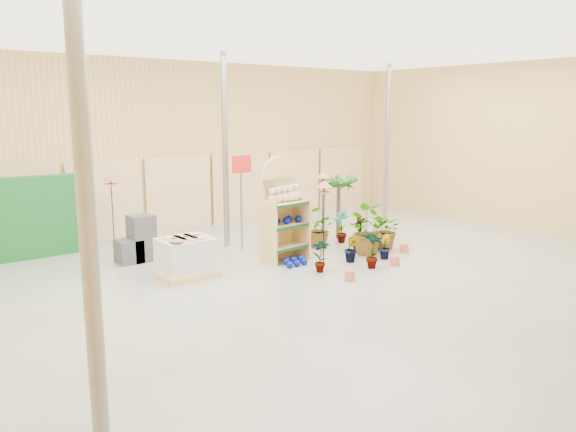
# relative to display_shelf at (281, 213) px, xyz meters

# --- Properties ---
(room) EXTENTS (15.20, 12.10, 4.70)m
(room) POSITION_rel_display_shelf_xyz_m (-0.31, -0.86, 1.19)
(room) COLOR gray
(room) RESTS_ON ground
(display_shelf) EXTENTS (0.99, 0.67, 2.25)m
(display_shelf) POSITION_rel_display_shelf_xyz_m (0.00, 0.00, 0.00)
(display_shelf) COLOR tan
(display_shelf) RESTS_ON ground
(teddy_bears) EXTENTS (0.84, 0.23, 0.37)m
(teddy_bears) POSITION_rel_display_shelf_xyz_m (0.03, -0.11, 0.40)
(teddy_bears) COLOR #CBBB8E
(teddy_bears) RESTS_ON display_shelf
(gazing_balls_shelf) EXTENTS (0.83, 0.28, 0.16)m
(gazing_balls_shelf) POSITION_rel_display_shelf_xyz_m (0.00, -0.14, -0.14)
(gazing_balls_shelf) COLOR #06117F
(gazing_balls_shelf) RESTS_ON display_shelf
(gazing_balls_floor) EXTENTS (0.63, 0.39, 0.15)m
(gazing_balls_floor) POSITION_rel_display_shelf_xyz_m (-0.06, -0.57, -0.95)
(gazing_balls_floor) COLOR #06117F
(gazing_balls_floor) RESTS_ON ground
(pallet_stack) EXTENTS (1.09, 0.91, 0.80)m
(pallet_stack) POSITION_rel_display_shelf_xyz_m (-2.26, 0.08, -0.64)
(pallet_stack) COLOR tan
(pallet_stack) RESTS_ON ground
(charcoal_planters) EXTENTS (0.80, 0.50, 1.00)m
(charcoal_planters) POSITION_rel_display_shelf_xyz_m (-2.54, 1.75, -0.61)
(charcoal_planters) COLOR #343437
(charcoal_planters) RESTS_ON ground
(trellis_stock) EXTENTS (2.00, 0.30, 1.80)m
(trellis_stock) POSITION_rel_display_shelf_xyz_m (-4.11, 3.43, -0.13)
(trellis_stock) COLOR #145C20
(trellis_stock) RESTS_ON ground
(offer_sign) EXTENTS (0.50, 0.08, 2.20)m
(offer_sign) POSITION_rel_display_shelf_xyz_m (-0.21, 1.21, 0.54)
(offer_sign) COLOR gray
(offer_sign) RESTS_ON ground
(bird_table_front) EXTENTS (0.34, 0.34, 1.78)m
(bird_table_front) POSITION_rel_display_shelf_xyz_m (0.46, -0.88, 0.62)
(bird_table_front) COLOR black
(bird_table_front) RESTS_ON ground
(bird_table_right) EXTENTS (0.34, 0.34, 1.81)m
(bird_table_right) POSITION_rel_display_shelf_xyz_m (1.37, 0.19, 0.65)
(bird_table_right) COLOR black
(bird_table_right) RESTS_ON ground
(bird_table_back) EXTENTS (0.34, 0.34, 1.81)m
(bird_table_back) POSITION_rel_display_shelf_xyz_m (-2.64, 2.87, 0.65)
(bird_table_back) COLOR black
(bird_table_back) RESTS_ON ground
(palm) EXTENTS (0.70, 0.70, 1.70)m
(palm) POSITION_rel_display_shelf_xyz_m (2.36, 0.72, 0.41)
(palm) COLOR #4F382E
(palm) RESTS_ON ground
(potted_plant_0) EXTENTS (0.43, 0.42, 0.68)m
(potted_plant_0) POSITION_rel_display_shelf_xyz_m (0.02, -1.29, -0.69)
(potted_plant_0) COLOR #1E5416
(potted_plant_0) RESTS_ON ground
(potted_plant_1) EXTENTS (0.39, 0.42, 0.61)m
(potted_plant_1) POSITION_rel_display_shelf_xyz_m (1.04, -1.14, -0.72)
(potted_plant_1) COLOR #1E5416
(potted_plant_1) RESTS_ON ground
(potted_plant_2) EXTENTS (0.91, 1.03, 1.09)m
(potted_plant_2) POSITION_rel_display_shelf_xyz_m (1.77, -0.80, -0.48)
(potted_plant_2) COLOR #1E5416
(potted_plant_2) RESTS_ON ground
(potted_plant_3) EXTENTS (0.49, 0.49, 0.81)m
(potted_plant_3) POSITION_rel_display_shelf_xyz_m (1.92, -0.52, -0.62)
(potted_plant_3) COLOR #1E5416
(potted_plant_3) RESTS_ON ground
(potted_plant_4) EXTENTS (0.30, 0.43, 0.82)m
(potted_plant_4) POSITION_rel_display_shelf_xyz_m (2.10, 0.33, -0.62)
(potted_plant_4) COLOR #1E5416
(potted_plant_4) RESTS_ON ground
(potted_plant_6) EXTENTS (1.06, 1.04, 0.90)m
(potted_plant_6) POSITION_rel_display_shelf_xyz_m (1.31, 0.34, -0.58)
(potted_plant_6) COLOR #1E5416
(potted_plant_6) RESTS_ON ground
(potted_plant_8) EXTENTS (0.39, 0.48, 0.78)m
(potted_plant_8) POSITION_rel_display_shelf_xyz_m (1.05, -1.74, -0.64)
(potted_plant_8) COLOR #1E5416
(potted_plant_8) RESTS_ON ground
(potted_plant_9) EXTENTS (0.37, 0.39, 0.55)m
(potted_plant_9) POSITION_rel_display_shelf_xyz_m (1.80, -1.37, -0.75)
(potted_plant_9) COLOR #1E5416
(potted_plant_9) RESTS_ON ground
(potted_plant_10) EXTENTS (1.11, 1.10, 0.93)m
(potted_plant_10) POSITION_rel_display_shelf_xyz_m (2.44, -0.79, -0.56)
(potted_plant_10) COLOR #1E5416
(potted_plant_10) RESTS_ON ground
(potted_plant_11) EXTENTS (0.36, 0.36, 0.57)m
(potted_plant_11) POSITION_rel_display_shelf_xyz_m (0.40, 0.92, -0.74)
(potted_plant_11) COLOR #1E5416
(potted_plant_11) RESTS_ON ground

